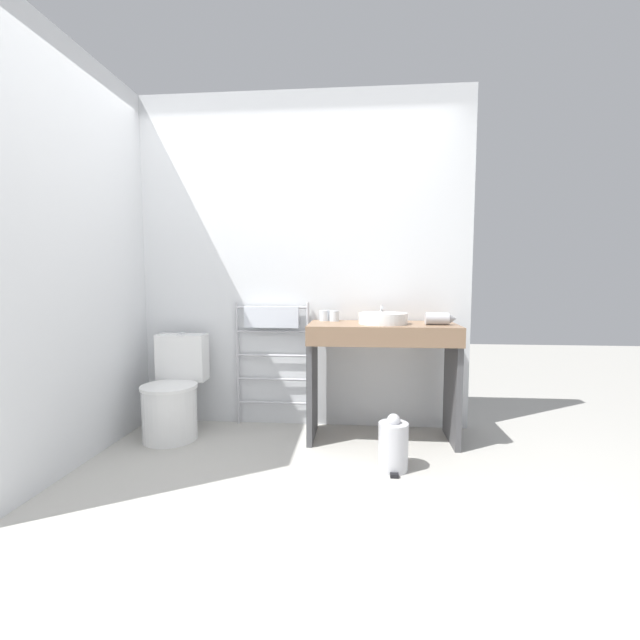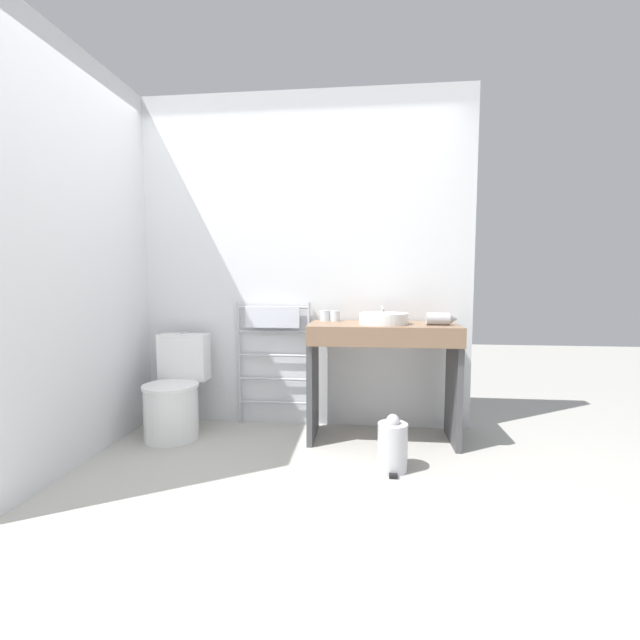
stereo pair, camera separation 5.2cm
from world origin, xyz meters
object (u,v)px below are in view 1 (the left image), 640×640
(toilet, at_px, (173,397))
(trash_bin, at_px, (393,445))
(towel_radiator, at_px, (272,337))
(hair_dryer, at_px, (438,319))
(cup_near_wall, at_px, (324,316))
(sink_basin, at_px, (383,318))
(cup_near_edge, at_px, (334,316))

(toilet, bearing_deg, trash_bin, -15.43)
(towel_radiator, xyz_separation_m, hair_dryer, (1.25, -0.28, 0.18))
(hair_dryer, bearing_deg, cup_near_wall, 164.78)
(sink_basin, height_order, cup_near_wall, cup_near_wall)
(cup_near_edge, xyz_separation_m, trash_bin, (0.40, -0.67, -0.74))
(cup_near_edge, bearing_deg, trash_bin, -59.03)
(towel_radiator, height_order, trash_bin, towel_radiator)
(sink_basin, xyz_separation_m, hair_dryer, (0.39, -0.02, 0.00))
(toilet, relative_size, cup_near_wall, 9.44)
(towel_radiator, relative_size, cup_near_wall, 12.34)
(toilet, bearing_deg, hair_dryer, 0.94)
(cup_near_edge, bearing_deg, hair_dryer, -14.99)
(toilet, bearing_deg, towel_radiator, 24.42)
(towel_radiator, distance_m, cup_near_edge, 0.54)
(toilet, xyz_separation_m, cup_near_edge, (1.19, 0.23, 0.60))
(cup_near_wall, bearing_deg, trash_bin, -55.35)
(cup_near_edge, bearing_deg, cup_near_wall, 162.61)
(cup_near_wall, height_order, cup_near_edge, cup_near_wall)
(trash_bin, bearing_deg, cup_near_wall, 124.65)
(cup_near_wall, relative_size, trash_bin, 0.23)
(cup_near_wall, distance_m, cup_near_edge, 0.08)
(sink_basin, xyz_separation_m, cup_near_edge, (-0.36, 0.18, -0.00))
(towel_radiator, bearing_deg, hair_dryer, -12.72)
(toilet, height_order, trash_bin, toilet)
(cup_near_wall, distance_m, trash_bin, 1.13)
(cup_near_wall, relative_size, hair_dryer, 0.38)
(towel_radiator, distance_m, hair_dryer, 1.29)
(toilet, height_order, hair_dryer, hair_dryer)
(cup_near_wall, bearing_deg, sink_basin, -24.50)
(towel_radiator, xyz_separation_m, trash_bin, (0.91, -0.76, -0.56))
(cup_near_wall, relative_size, cup_near_edge, 1.02)
(trash_bin, bearing_deg, hair_dryer, 54.09)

